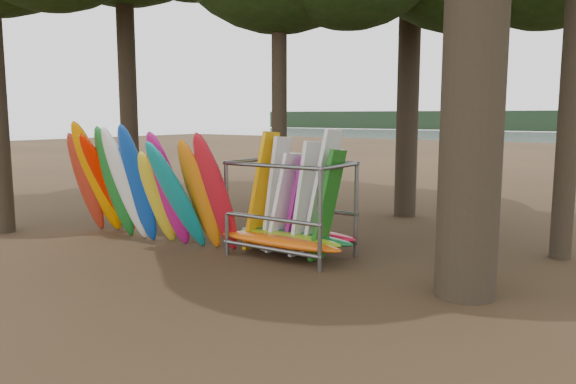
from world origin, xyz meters
The scene contains 3 objects.
ground centered at (0.00, 0.00, 0.00)m, with size 120.00×120.00×0.00m, color #47331E.
kayak_row centered at (-3.21, 0.28, 1.37)m, with size 5.18×2.10×3.11m.
storage_rack centered at (0.48, 1.35, 0.99)m, with size 3.16×1.58×2.85m.
Camera 1 is at (7.42, -8.69, 3.11)m, focal length 35.00 mm.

